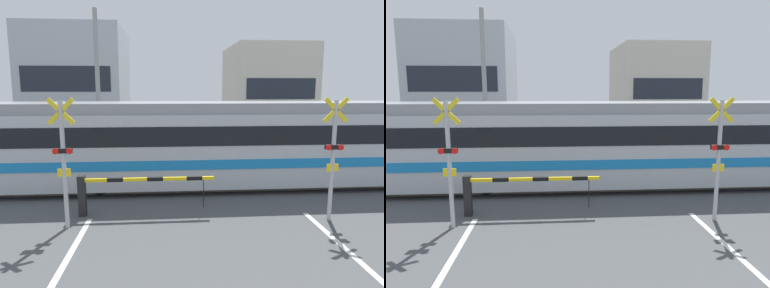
{
  "view_description": "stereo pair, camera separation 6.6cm",
  "coord_description": "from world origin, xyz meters",
  "views": [
    {
      "loc": [
        -0.95,
        -1.09,
        3.57
      ],
      "look_at": [
        0.0,
        10.98,
        1.6
      ],
      "focal_mm": 32.0,
      "sensor_mm": 36.0,
      "label": 1
    },
    {
      "loc": [
        -0.89,
        -1.1,
        3.57
      ],
      "look_at": [
        0.0,
        10.98,
        1.6
      ],
      "focal_mm": 32.0,
      "sensor_mm": 36.0,
      "label": 2
    }
  ],
  "objects": [
    {
      "name": "rail_track_near",
      "position": [
        0.0,
        10.35,
        0.04
      ],
      "size": [
        50.0,
        0.1,
        0.08
      ],
      "color": "#6B6051",
      "rests_on": "ground_plane"
    },
    {
      "name": "rail_track_far",
      "position": [
        0.0,
        11.78,
        0.04
      ],
      "size": [
        50.0,
        0.1,
        0.08
      ],
      "color": "#6B6051",
      "rests_on": "ground_plane"
    },
    {
      "name": "commuter_train",
      "position": [
        3.39,
        11.07,
        1.66
      ],
      "size": [
        21.21,
        2.65,
        3.09
      ],
      "color": "#B7BCC1",
      "rests_on": "ground_plane"
    },
    {
      "name": "crossing_barrier_near",
      "position": [
        -2.35,
        8.37,
        0.8
      ],
      "size": [
        3.83,
        0.2,
        1.16
      ],
      "color": "black",
      "rests_on": "ground_plane"
    },
    {
      "name": "crossing_barrier_far",
      "position": [
        2.35,
        13.9,
        0.8
      ],
      "size": [
        3.83,
        0.2,
        1.16
      ],
      "color": "black",
      "rests_on": "ground_plane"
    },
    {
      "name": "crossing_signal_left",
      "position": [
        -3.51,
        7.54,
        1.85
      ],
      "size": [
        0.68,
        0.15,
        3.35
      ],
      "color": "#B2B2B7",
      "rests_on": "ground_plane"
    },
    {
      "name": "crossing_signal_right",
      "position": [
        3.51,
        7.54,
        1.85
      ],
      "size": [
        0.68,
        0.15,
        3.35
      ],
      "color": "#B2B2B7",
      "rests_on": "ground_plane"
    },
    {
      "name": "pedestrian",
      "position": [
        -0.04,
        17.63,
        1.0
      ],
      "size": [
        0.38,
        0.23,
        1.72
      ],
      "color": "#33384C",
      "rests_on": "ground_plane"
    },
    {
      "name": "building_left_of_street",
      "position": [
        -6.77,
        23.22,
        3.76
      ],
      "size": [
        6.21,
        6.61,
        7.52
      ],
      "color": "#B2B7BC",
      "rests_on": "ground_plane"
    },
    {
      "name": "building_right_of_street",
      "position": [
        6.27,
        23.22,
        3.24
      ],
      "size": [
        5.22,
        6.61,
        6.47
      ],
      "color": "beige",
      "rests_on": "ground_plane"
    },
    {
      "name": "utility_pole_streetside",
      "position": [
        -4.26,
        16.4,
        3.7
      ],
      "size": [
        0.22,
        0.22,
        7.39
      ],
      "color": "gray",
      "rests_on": "ground_plane"
    }
  ]
}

